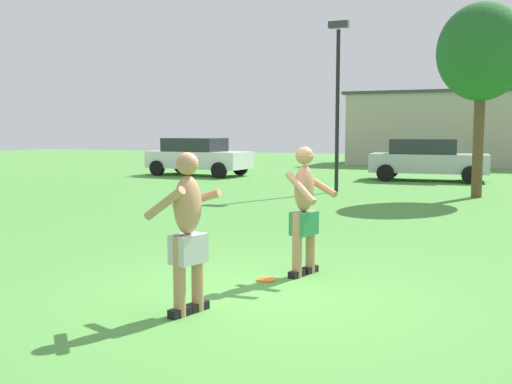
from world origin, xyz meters
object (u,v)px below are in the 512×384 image
Objects in this scene: car_silver_mid_lot at (427,159)px; tree_right_field at (482,53)px; player_with_cap at (305,204)px; lamp_post at (338,87)px; player_in_gray at (188,229)px; frisbee at (266,280)px; car_white_near_post at (198,156)px.

tree_right_field reaches higher than car_silver_mid_lot.
tree_right_field is at bearing 81.62° from player_with_cap.
lamp_post is at bearing -177.88° from tree_right_field.
player_in_gray is 0.39× the size of car_silver_mid_lot.
player_in_gray is at bearing -99.61° from tree_right_field.
player_with_cap is 11.21m from tree_right_field.
frisbee is (-0.35, -0.48, -0.94)m from player_with_cap.
lamp_post reaches higher than player_with_cap.
car_white_near_post is (-9.41, 15.19, 0.81)m from frisbee.
car_silver_mid_lot is (-0.15, 16.40, 0.81)m from frisbee.
tree_right_field is (11.33, -4.05, 3.24)m from car_white_near_post.
lamp_post is (-2.02, -5.41, 2.41)m from car_silver_mid_lot.
frisbee is 0.05× the size of car_silver_mid_lot.
lamp_post is (-2.52, 10.51, 2.28)m from player_with_cap.
player_with_cap is at bearing -98.38° from tree_right_field.
player_with_cap reaches higher than player_in_gray.
tree_right_field is at bearing 2.12° from lamp_post.
lamp_post is 4.18m from tree_right_field.
car_silver_mid_lot is at bearing 90.52° from frisbee.
player_with_cap is 0.32× the size of tree_right_field.
player_in_gray is 7.09× the size of frisbee.
tree_right_field is at bearing -68.51° from car_silver_mid_lot.
player_with_cap is 7.18× the size of frisbee.
lamp_post reaches higher than car_white_near_post.
lamp_post is at bearing 98.76° from player_in_gray.
car_silver_mid_lot is (-0.50, 15.92, -0.13)m from player_with_cap.
frisbee is at bearing -89.48° from car_silver_mid_lot.
frisbee is at bearing -99.79° from tree_right_field.
tree_right_field is at bearing 80.21° from frisbee.
lamp_post reaches higher than car_silver_mid_lot.
player_in_gray is 1.84m from frisbee.
player_in_gray is at bearing -105.73° from player_with_cap.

